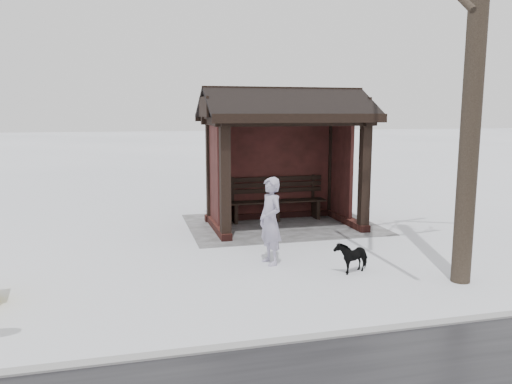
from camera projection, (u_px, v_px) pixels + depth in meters
ground at (284, 227)px, 11.24m from camera, size 120.00×120.00×0.00m
kerb at (420, 326)px, 5.97m from camera, size 120.00×0.15×0.06m
trampled_patch at (281, 224)px, 11.43m from camera, size 4.20×3.20×0.02m
bus_shelter at (282, 130)px, 11.05m from camera, size 3.60×2.40×3.09m
pedestrian at (270, 221)px, 8.37m from camera, size 0.47×0.61×1.48m
dog at (352, 256)px, 8.03m from camera, size 0.66×0.50×0.51m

